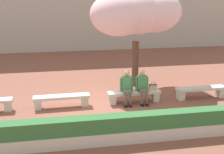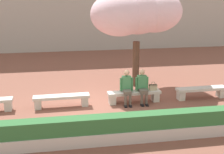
# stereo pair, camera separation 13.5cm
# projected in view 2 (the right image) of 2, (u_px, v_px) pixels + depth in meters

# --- Properties ---
(ground_plane) EXTENTS (100.00, 100.00, 0.00)m
(ground_plane) POSITION_uv_depth(u_px,v_px,m) (99.00, 105.00, 11.74)
(ground_plane) COLOR brown
(stone_bench_near_west) EXTENTS (2.05, 0.45, 0.45)m
(stone_bench_near_west) POSITION_uv_depth(u_px,v_px,m) (61.00, 99.00, 11.42)
(stone_bench_near_west) COLOR beige
(stone_bench_near_west) RESTS_ON ground
(stone_bench_center) EXTENTS (2.05, 0.45, 0.45)m
(stone_bench_center) POSITION_uv_depth(u_px,v_px,m) (134.00, 95.00, 11.89)
(stone_bench_center) COLOR beige
(stone_bench_center) RESTS_ON ground
(stone_bench_near_east) EXTENTS (2.05, 0.45, 0.45)m
(stone_bench_near_east) POSITION_uv_depth(u_px,v_px,m) (201.00, 91.00, 12.35)
(stone_bench_near_east) COLOR beige
(stone_bench_near_east) RESTS_ON ground
(person_seated_left) EXTENTS (0.51, 0.70, 1.29)m
(person_seated_left) POSITION_uv_depth(u_px,v_px,m) (127.00, 86.00, 11.68)
(person_seated_left) COLOR black
(person_seated_left) RESTS_ON ground
(person_seated_right) EXTENTS (0.51, 0.68, 1.29)m
(person_seated_right) POSITION_uv_depth(u_px,v_px,m) (142.00, 85.00, 11.78)
(person_seated_right) COLOR black
(person_seated_right) RESTS_ON ground
(handbag) EXTENTS (0.30, 0.15, 0.34)m
(handbag) POSITION_uv_depth(u_px,v_px,m) (153.00, 87.00, 11.96)
(handbag) COLOR tan
(handbag) RESTS_ON stone_bench_center
(cherry_tree_main) EXTENTS (4.04, 2.93, 4.18)m
(cherry_tree_main) POSITION_uv_depth(u_px,v_px,m) (138.00, 13.00, 13.27)
(cherry_tree_main) COLOR #513828
(cherry_tree_main) RESTS_ON ground
(planter_hedge_foreground) EXTENTS (13.12, 0.50, 0.80)m
(planter_hedge_foreground) POSITION_uv_depth(u_px,v_px,m) (113.00, 129.00, 8.75)
(planter_hedge_foreground) COLOR beige
(planter_hedge_foreground) RESTS_ON ground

